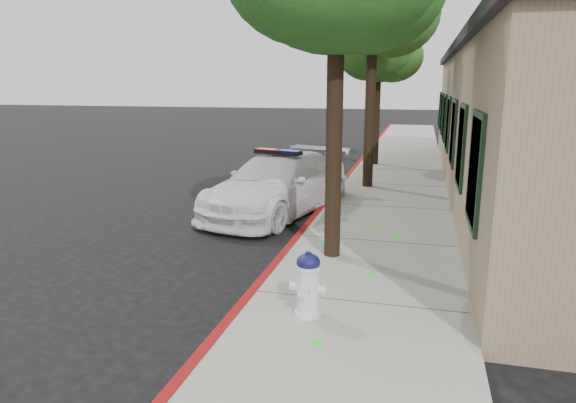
# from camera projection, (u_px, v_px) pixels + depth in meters

# --- Properties ---
(ground) EXTENTS (120.00, 120.00, 0.00)m
(ground) POSITION_uv_depth(u_px,v_px,m) (249.00, 300.00, 7.78)
(ground) COLOR black
(ground) RESTS_ON ground
(sidewalk) EXTENTS (3.20, 60.00, 0.15)m
(sidewalk) POSITION_uv_depth(u_px,v_px,m) (374.00, 244.00, 10.20)
(sidewalk) COLOR #9A988C
(sidewalk) RESTS_ON ground
(red_curb) EXTENTS (0.14, 60.00, 0.16)m
(red_curb) POSITION_uv_depth(u_px,v_px,m) (298.00, 238.00, 10.58)
(red_curb) COLOR maroon
(red_curb) RESTS_ON ground
(police_car) EXTENTS (3.30, 5.46, 1.60)m
(police_car) POSITION_uv_depth(u_px,v_px,m) (278.00, 184.00, 12.81)
(police_car) COLOR white
(police_car) RESTS_ON ground
(fire_hydrant) EXTENTS (0.50, 0.44, 0.88)m
(fire_hydrant) POSITION_uv_depth(u_px,v_px,m) (308.00, 284.00, 6.82)
(fire_hydrant) COLOR white
(fire_hydrant) RESTS_ON sidewalk
(street_tree_mid) EXTENTS (3.68, 3.63, 6.83)m
(street_tree_mid) POSITION_uv_depth(u_px,v_px,m) (374.00, 6.00, 14.52)
(street_tree_mid) COLOR black
(street_tree_mid) RESTS_ON sidewalk
(street_tree_far) EXTENTS (3.10, 2.93, 5.54)m
(street_tree_far) POSITION_uv_depth(u_px,v_px,m) (380.00, 52.00, 18.93)
(street_tree_far) COLOR black
(street_tree_far) RESTS_ON sidewalk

